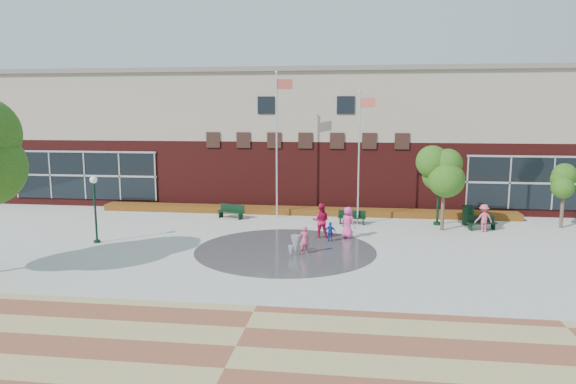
# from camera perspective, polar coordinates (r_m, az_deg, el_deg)

# --- Properties ---
(ground) EXTENTS (120.00, 120.00, 0.00)m
(ground) POSITION_cam_1_polar(r_m,az_deg,el_deg) (21.16, -1.42, -8.64)
(ground) COLOR #666056
(ground) RESTS_ON ground
(plaza_concrete) EXTENTS (46.00, 18.00, 0.01)m
(plaza_concrete) POSITION_cam_1_polar(r_m,az_deg,el_deg) (24.96, 0.00, -5.90)
(plaza_concrete) COLOR #A8A8A0
(plaza_concrete) RESTS_ON ground
(paver_band) EXTENTS (46.00, 6.00, 0.01)m
(paver_band) POSITION_cam_1_polar(r_m,az_deg,el_deg) (14.75, -5.81, -16.73)
(paver_band) COLOR brown
(paver_band) RESTS_ON ground
(splash_pad) EXTENTS (8.40, 8.40, 0.01)m
(splash_pad) POSITION_cam_1_polar(r_m,az_deg,el_deg) (24.01, -0.31, -6.50)
(splash_pad) COLOR #383A3D
(splash_pad) RESTS_ON ground
(library_building) EXTENTS (44.40, 10.40, 9.20)m
(library_building) POSITION_cam_1_polar(r_m,az_deg,el_deg) (37.58, 2.69, 6.23)
(library_building) COLOR #4C1412
(library_building) RESTS_ON ground
(flower_bed) EXTENTS (26.00, 1.20, 0.40)m
(flower_bed) POSITION_cam_1_polar(r_m,az_deg,el_deg) (32.32, 1.75, -2.50)
(flower_bed) COLOR #A31308
(flower_bed) RESTS_ON ground
(flagpole_left) EXTENTS (1.02, 0.21, 8.75)m
(flagpole_left) POSITION_cam_1_polar(r_m,az_deg,el_deg) (30.65, -1.18, 6.07)
(flagpole_left) COLOR silver
(flagpole_left) RESTS_ON ground
(flagpole_right) EXTENTS (0.90, 0.34, 7.57)m
(flagpole_right) POSITION_cam_1_polar(r_m,az_deg,el_deg) (29.07, 7.98, 4.57)
(flagpole_right) COLOR silver
(flagpole_right) RESTS_ON ground
(lamp_left) EXTENTS (0.35, 0.35, 3.32)m
(lamp_left) POSITION_cam_1_polar(r_m,az_deg,el_deg) (26.62, -20.68, -1.02)
(lamp_left) COLOR black
(lamp_left) RESTS_ON ground
(lamp_right) EXTENTS (0.45, 0.45, 4.29)m
(lamp_right) POSITION_cam_1_polar(r_m,az_deg,el_deg) (30.01, 16.43, 1.42)
(lamp_right) COLOR black
(lamp_right) RESTS_ON ground
(bench_left) EXTENTS (1.76, 1.03, 0.85)m
(bench_left) POSITION_cam_1_polar(r_m,az_deg,el_deg) (31.17, -6.37, -2.46)
(bench_left) COLOR black
(bench_left) RESTS_ON ground
(bench_mid) EXTENTS (1.59, 0.56, 0.79)m
(bench_mid) POSITION_cam_1_polar(r_m,az_deg,el_deg) (29.62, 7.09, -3.11)
(bench_mid) COLOR black
(bench_mid) RESTS_ON ground
(bench_right) EXTENTS (1.65, 0.83, 0.80)m
(bench_right) POSITION_cam_1_polar(r_m,az_deg,el_deg) (29.90, 20.71, -3.50)
(bench_right) COLOR black
(bench_right) RESTS_ON ground
(trash_can) EXTENTS (0.68, 0.68, 1.12)m
(trash_can) POSITION_cam_1_polar(r_m,az_deg,el_deg) (30.96, 19.37, -2.44)
(trash_can) COLOR black
(trash_can) RESTS_ON ground
(tree_mid) EXTENTS (2.75, 2.75, 4.63)m
(tree_mid) POSITION_cam_1_polar(r_m,az_deg,el_deg) (28.66, 17.01, 2.48)
(tree_mid) COLOR #483629
(tree_mid) RESTS_ON ground
(tree_small_right) EXTENTS (2.06, 2.06, 3.52)m
(tree_small_right) POSITION_cam_1_polar(r_m,az_deg,el_deg) (31.90, 28.36, 0.96)
(tree_small_right) COLOR #483629
(tree_small_right) RESTS_ON ground
(water_jet_a) EXTENTS (0.41, 0.41, 0.80)m
(water_jet_a) POSITION_cam_1_polar(r_m,az_deg,el_deg) (23.55, 0.78, -6.82)
(water_jet_a) COLOR white
(water_jet_a) RESTS_ON ground
(water_jet_b) EXTENTS (0.22, 0.22, 0.50)m
(water_jet_b) POSITION_cam_1_polar(r_m,az_deg,el_deg) (22.91, 0.26, -7.26)
(water_jet_b) COLOR white
(water_jet_b) RESTS_ON ground
(child_splash) EXTENTS (0.56, 0.47, 1.31)m
(child_splash) POSITION_cam_1_polar(r_m,az_deg,el_deg) (23.21, 1.83, -5.37)
(child_splash) COLOR #D54F6E
(child_splash) RESTS_ON ground
(adult_red) EXTENTS (0.88, 0.69, 1.80)m
(adult_red) POSITION_cam_1_polar(r_m,az_deg,el_deg) (26.19, 3.67, -3.20)
(adult_red) COLOR #B5123A
(adult_red) RESTS_ON ground
(adult_pink) EXTENTS (0.95, 0.87, 1.62)m
(adult_pink) POSITION_cam_1_polar(r_m,az_deg,el_deg) (26.27, 6.68, -3.40)
(adult_pink) COLOR #E9408C
(adult_pink) RESTS_ON ground
(child_blue) EXTENTS (0.63, 0.35, 1.01)m
(child_blue) POSITION_cam_1_polar(r_m,az_deg,el_deg) (25.47, 4.74, -4.47)
(child_blue) COLOR #1829A7
(child_blue) RESTS_ON ground
(person_bench) EXTENTS (1.08, 0.77, 1.51)m
(person_bench) POSITION_cam_1_polar(r_m,az_deg,el_deg) (29.34, 20.91, -2.75)
(person_bench) COLOR #DE506C
(person_bench) RESTS_ON ground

